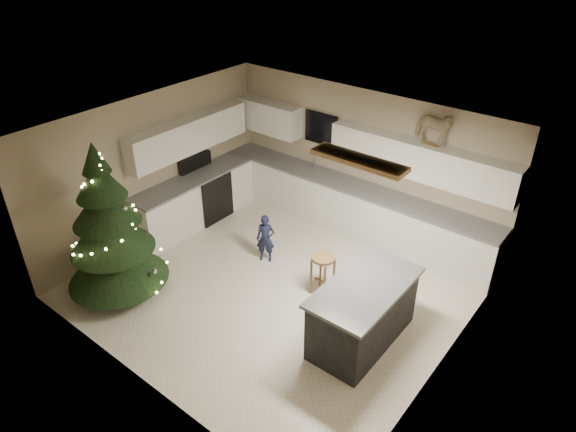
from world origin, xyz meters
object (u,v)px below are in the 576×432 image
(toddler, at_px, (266,239))
(rocking_horse, at_px, (433,128))
(island, at_px, (363,313))
(bar_stool, at_px, (323,266))
(christmas_tree, at_px, (111,235))

(toddler, bearing_deg, rocking_horse, 15.44)
(island, distance_m, bar_stool, 1.13)
(island, relative_size, rocking_horse, 2.65)
(bar_stool, relative_size, christmas_tree, 0.27)
(bar_stool, relative_size, rocking_horse, 1.06)
(bar_stool, xyz_separation_m, toddler, (-1.26, 0.12, -0.09))
(toddler, bearing_deg, christmas_tree, -151.14)
(island, bearing_deg, christmas_tree, -158.20)
(christmas_tree, xyz_separation_m, toddler, (1.27, 2.04, -0.60))
(bar_stool, bearing_deg, island, -26.10)
(bar_stool, height_order, rocking_horse, rocking_horse)
(rocking_horse, bearing_deg, bar_stool, 162.50)
(island, height_order, rocking_horse, rocking_horse)
(christmas_tree, height_order, toddler, christmas_tree)
(island, height_order, bar_stool, island)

